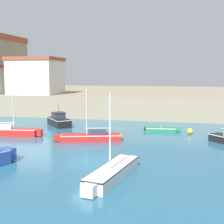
{
  "coord_description": "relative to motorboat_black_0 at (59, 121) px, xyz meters",
  "views": [
    {
      "loc": [
        6.25,
        -20.2,
        6.05
      ],
      "look_at": [
        -1.3,
        12.22,
        2.0
      ],
      "focal_mm": 50.0,
      "sensor_mm": 36.0,
      "label": 1
    }
  ],
  "objects": [
    {
      "name": "sailboat_red_7",
      "position": [
        -2.19,
        -6.82,
        -0.13
      ],
      "size": [
        5.93,
        1.92,
        4.82
      ],
      "color": "red",
      "rests_on": "ground"
    },
    {
      "name": "quay_seawall",
      "position": [
        8.15,
        25.72,
        0.91
      ],
      "size": [
        120.0,
        40.0,
        3.0
      ],
      "primitive_type": "cube",
      "color": "gray",
      "rests_on": "ground"
    },
    {
      "name": "motorboat_black_0",
      "position": [
        0.0,
        0.0,
        0.0
      ],
      "size": [
        4.16,
        4.49,
        2.49
      ],
      "color": "black",
      "rests_on": "ground"
    },
    {
      "name": "sailboat_white_5",
      "position": [
        10.44,
        -17.0,
        -0.19
      ],
      "size": [
        2.2,
        6.26,
        5.03
      ],
      "color": "white",
      "rests_on": "ground"
    },
    {
      "name": "mooring_buoy",
      "position": [
        15.06,
        -1.95,
        -0.29
      ],
      "size": [
        0.59,
        0.59,
        0.59
      ],
      "primitive_type": "sphere",
      "color": "yellow",
      "rests_on": "ground"
    },
    {
      "name": "harbor_shed_near_wharf",
      "position": [
        -7.85,
        10.09,
        5.23
      ],
      "size": [
        7.4,
        6.31,
        5.58
      ],
      "color": "silver",
      "rests_on": "quay_seawall"
    },
    {
      "name": "sailboat_red_3",
      "position": [
        6.14,
        -7.27,
        -0.2
      ],
      "size": [
        6.14,
        3.03,
        4.96
      ],
      "color": "red",
      "rests_on": "ground"
    },
    {
      "name": "ground_plane",
      "position": [
        8.15,
        -13.85,
        -0.59
      ],
      "size": [
        200.0,
        200.0,
        0.0
      ],
      "primitive_type": "plane",
      "color": "#28607F"
    },
    {
      "name": "dinghy_green_2",
      "position": [
        12.16,
        -1.06,
        -0.35
      ],
      "size": [
        3.9,
        1.5,
        0.5
      ],
      "color": "#237A4C",
      "rests_on": "ground"
    }
  ]
}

